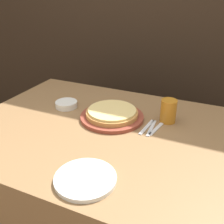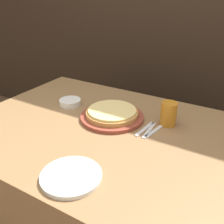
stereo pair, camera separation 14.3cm
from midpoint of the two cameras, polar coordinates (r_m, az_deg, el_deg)
dining_table at (r=1.56m, az=0.93°, el=-15.03°), size 1.46×1.06×0.71m
pizza_on_board at (r=1.44m, az=2.85°, el=-0.62°), size 0.35×0.35×0.06m
beer_glass at (r=1.40m, az=15.10°, el=-0.23°), size 0.09×0.09×0.13m
dinner_plate at (r=1.03m, az=-4.88°, el=-13.90°), size 0.24×0.24×0.02m
side_bowl at (r=1.61m, az=-6.62°, el=2.06°), size 0.13×0.13×0.04m
fork at (r=1.36m, az=10.16°, el=-3.72°), size 0.03×0.17×0.00m
dinner_knife at (r=1.35m, az=11.14°, el=-3.98°), size 0.03×0.17×0.00m
spoon at (r=1.35m, az=12.14°, el=-4.24°), size 0.04×0.15×0.00m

